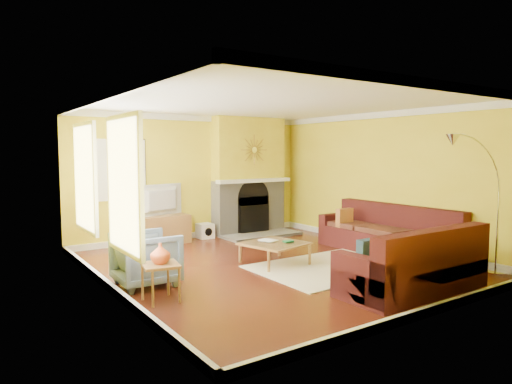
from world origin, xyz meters
TOP-DOWN VIEW (x-y plane):
  - floor at (0.00, 0.00)m, footprint 5.50×6.00m
  - ceiling at (0.00, 0.00)m, footprint 5.50×6.00m
  - wall_back at (0.00, 3.01)m, footprint 5.50×0.02m
  - wall_front at (0.00, -3.01)m, footprint 5.50×0.02m
  - wall_left at (-2.76, 0.00)m, footprint 0.02×6.00m
  - wall_right at (2.76, 0.00)m, footprint 0.02×6.00m
  - baseboard at (0.00, 0.00)m, footprint 5.50×6.00m
  - crown_molding at (0.00, 0.00)m, footprint 5.50×6.00m
  - window_left_near at (-2.72, 1.30)m, footprint 0.06×1.22m
  - window_left_far at (-2.72, -0.60)m, footprint 0.06×1.22m
  - window_back at (-1.90, 2.96)m, footprint 0.82×0.06m
  - wall_art at (-1.25, 2.97)m, footprint 0.34×0.04m
  - fireplace at (1.35, 2.80)m, footprint 1.80×0.40m
  - mantel at (1.35, 2.56)m, footprint 1.92×0.22m
  - hearth at (1.35, 2.25)m, footprint 1.80×0.70m
  - sunburst at (1.35, 2.57)m, footprint 0.70×0.04m
  - rug at (0.65, -0.69)m, footprint 2.40×1.80m
  - sectional_sofa at (1.18, -0.89)m, footprint 3.13×3.62m
  - coffee_table at (0.06, 0.04)m, footprint 1.13×1.13m
  - media_console at (-0.82, 2.74)m, footprint 1.07×0.48m
  - tv at (-0.82, 2.74)m, footprint 1.12×0.43m
  - subwoofer at (0.18, 2.78)m, footprint 0.33×0.33m
  - armchair at (-2.19, 0.08)m, footprint 0.85×0.83m
  - side_table at (-2.30, -0.72)m, footprint 0.52×0.52m
  - vase at (-2.30, -0.72)m, footprint 0.32×0.32m
  - book at (-0.08, 0.13)m, footprint 0.29×0.34m
  - arc_lamp at (1.92, -2.45)m, footprint 1.36×0.36m

SIDE VIEW (x-z plane):
  - floor at x=0.00m, z-range -0.02..0.00m
  - rug at x=0.65m, z-range 0.00..0.02m
  - hearth at x=1.35m, z-range 0.00..0.06m
  - baseboard at x=0.00m, z-range 0.00..0.12m
  - subwoofer at x=0.18m, z-range 0.00..0.33m
  - coffee_table at x=0.06m, z-range 0.00..0.37m
  - side_table at x=-2.30m, z-range 0.00..0.49m
  - media_console at x=-0.82m, z-range 0.00..0.59m
  - armchair at x=-2.19m, z-range 0.00..0.77m
  - book at x=-0.08m, z-range 0.37..0.40m
  - sectional_sofa at x=1.18m, z-range 0.00..0.90m
  - vase at x=-2.30m, z-range 0.49..0.75m
  - tv at x=-0.82m, z-range 0.59..1.24m
  - arc_lamp at x=1.92m, z-range 0.00..2.14m
  - mantel at x=1.35m, z-range 1.21..1.29m
  - wall_back at x=0.00m, z-range 0.00..2.70m
  - wall_front at x=0.00m, z-range 0.00..2.70m
  - wall_left at x=-2.76m, z-range 0.00..2.70m
  - wall_right at x=2.76m, z-range 0.00..2.70m
  - fireplace at x=1.35m, z-range 0.00..2.70m
  - window_left_near at x=-2.72m, z-range 0.64..2.36m
  - window_left_far at x=-2.72m, z-range 0.64..2.36m
  - window_back at x=-1.90m, z-range 0.94..2.16m
  - wall_art at x=-1.25m, z-range 1.03..2.17m
  - sunburst at x=1.35m, z-range 1.60..2.30m
  - crown_molding at x=0.00m, z-range 2.58..2.70m
  - ceiling at x=0.00m, z-range 2.70..2.72m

